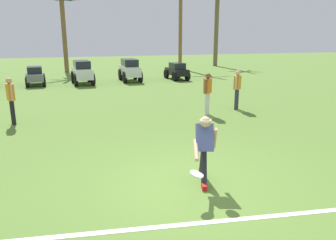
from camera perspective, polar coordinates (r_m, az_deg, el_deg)
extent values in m
plane|color=olive|center=(6.69, 3.54, -11.22)|extent=(80.00, 80.00, 0.00)
cube|color=white|center=(5.58, 8.67, -17.04)|extent=(27.05, 3.49, 0.01)
cylinder|color=#23232D|center=(6.58, 6.28, -8.31)|extent=(0.22, 0.37, 0.72)
cube|color=red|center=(6.57, 6.33, -11.35)|extent=(0.17, 0.28, 0.10)
cylinder|color=#23232D|center=(6.87, 6.04, -7.30)|extent=(0.24, 0.45, 0.69)
cube|color=red|center=(7.13, 5.86, -9.16)|extent=(0.17, 0.28, 0.10)
cube|color=#4C5699|center=(6.43, 6.38, -3.08)|extent=(0.44, 0.47, 0.58)
sphere|color=tan|center=(6.23, 6.55, -0.34)|extent=(0.26, 0.26, 0.21)
cylinder|color=white|center=(6.23, 6.56, -0.07)|extent=(0.27, 0.27, 0.03)
cylinder|color=tan|center=(6.19, 4.92, -5.20)|extent=(0.25, 0.57, 0.27)
cylinder|color=tan|center=(6.50, 8.09, -3.20)|extent=(0.16, 0.29, 0.49)
cylinder|color=white|center=(5.82, 5.01, -9.37)|extent=(0.34, 0.34, 0.10)
cylinder|color=silver|center=(12.18, 6.68, 2.70)|extent=(0.16, 0.16, 0.82)
cylinder|color=silver|center=(12.34, 6.98, 2.85)|extent=(0.16, 0.16, 0.82)
cube|color=orange|center=(12.14, 6.93, 5.92)|extent=(0.38, 0.38, 0.54)
cylinder|color=brown|center=(11.95, 6.56, 5.83)|extent=(0.10, 0.10, 0.52)
cylinder|color=brown|center=(12.33, 7.28, 6.09)|extent=(0.10, 0.10, 0.52)
sphere|color=brown|center=(12.09, 6.98, 7.65)|extent=(0.28, 0.28, 0.20)
cylinder|color=#33333D|center=(13.28, 11.73, 3.49)|extent=(0.16, 0.16, 0.82)
cylinder|color=#33333D|center=(13.45, 11.97, 3.62)|extent=(0.16, 0.16, 0.82)
cube|color=orange|center=(13.25, 12.01, 6.44)|extent=(0.38, 0.38, 0.54)
cylinder|color=beige|center=(13.05, 11.73, 6.38)|extent=(0.10, 0.10, 0.52)
cylinder|color=beige|center=(13.45, 12.28, 6.59)|extent=(0.10, 0.10, 0.52)
sphere|color=beige|center=(13.21, 12.09, 8.03)|extent=(0.28, 0.28, 0.20)
cylinder|color=black|center=(11.97, -25.34, 1.15)|extent=(0.14, 0.14, 0.82)
cylinder|color=black|center=(12.14, -25.51, 1.31)|extent=(0.14, 0.14, 0.82)
cube|color=orange|center=(11.93, -25.78, 4.40)|extent=(0.30, 0.39, 0.54)
cylinder|color=tan|center=(11.72, -25.59, 4.32)|extent=(0.09, 0.09, 0.52)
cylinder|color=tan|center=(12.13, -25.98, 4.58)|extent=(0.09, 0.09, 0.52)
sphere|color=tan|center=(11.88, -25.98, 6.16)|extent=(0.26, 0.26, 0.20)
cube|color=slate|center=(20.99, -22.12, 7.04)|extent=(1.07, 2.27, 0.42)
cube|color=#1E232B|center=(20.84, -22.22, 8.09)|extent=(0.88, 1.16, 0.38)
cylinder|color=black|center=(21.78, -23.25, 6.61)|extent=(0.23, 0.61, 0.60)
cylinder|color=black|center=(21.77, -20.88, 6.84)|extent=(0.23, 0.61, 0.60)
cylinder|color=black|center=(20.26, -23.34, 6.08)|extent=(0.23, 0.61, 0.60)
cylinder|color=black|center=(20.25, -20.79, 6.32)|extent=(0.23, 0.61, 0.60)
cube|color=silver|center=(20.51, -14.69, 7.90)|extent=(1.17, 2.42, 0.60)
cube|color=#1E232B|center=(20.51, -14.80, 9.36)|extent=(0.99, 1.62, 0.44)
cylinder|color=black|center=(21.27, -16.22, 7.21)|extent=(0.24, 0.73, 0.72)
cylinder|color=black|center=(21.38, -13.59, 7.42)|extent=(0.24, 0.73, 0.72)
cylinder|color=black|center=(19.73, -15.76, 6.70)|extent=(0.24, 0.73, 0.72)
cylinder|color=black|center=(19.85, -12.93, 6.92)|extent=(0.24, 0.73, 0.72)
cube|color=silver|center=(21.24, -6.65, 8.50)|extent=(1.02, 2.37, 0.60)
cube|color=#1E232B|center=(21.24, -6.72, 9.91)|extent=(0.89, 1.56, 0.44)
cylinder|color=black|center=(21.95, -8.29, 7.86)|extent=(0.19, 0.72, 0.72)
cylinder|color=black|center=(22.13, -5.77, 7.99)|extent=(0.19, 0.72, 0.72)
cylinder|color=black|center=(20.43, -7.55, 7.38)|extent=(0.19, 0.72, 0.72)
cylinder|color=black|center=(20.62, -4.85, 7.52)|extent=(0.19, 0.72, 0.72)
cube|color=black|center=(22.02, 1.51, 8.42)|extent=(1.05, 2.26, 0.42)
cube|color=#1E232B|center=(21.89, 1.62, 9.43)|extent=(0.87, 1.15, 0.38)
cylinder|color=black|center=(22.59, -0.30, 8.05)|extent=(0.22, 0.61, 0.60)
cylinder|color=black|center=(22.92, 1.83, 8.13)|extent=(0.22, 0.61, 0.60)
cylinder|color=black|center=(21.17, 1.16, 7.59)|extent=(0.22, 0.61, 0.60)
cylinder|color=black|center=(21.52, 3.41, 7.68)|extent=(0.22, 0.61, 0.60)
cylinder|color=brown|center=(27.09, -17.64, 14.14)|extent=(0.34, 0.34, 5.94)
ellipsoid|color=#325C35|center=(27.91, -17.17, 19.37)|extent=(1.03, 1.52, 0.20)
ellipsoid|color=#325C35|center=(26.56, -16.34, 19.48)|extent=(1.68, 1.48, 0.20)
cylinder|color=brown|center=(28.85, 2.18, 16.32)|extent=(0.30, 0.30, 7.47)
cylinder|color=brown|center=(31.74, 8.41, 15.15)|extent=(0.39, 0.39, 6.50)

